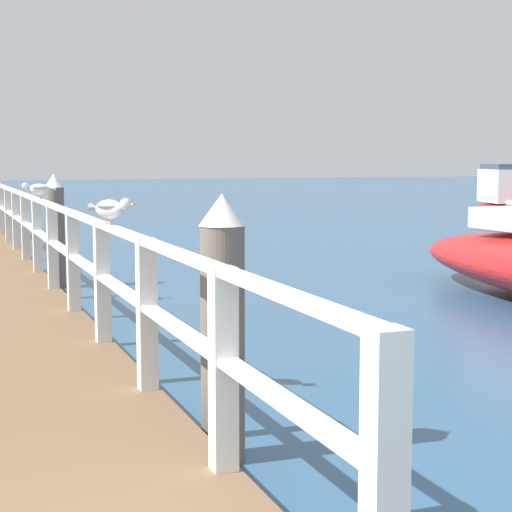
# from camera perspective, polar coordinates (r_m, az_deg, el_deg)

# --- Properties ---
(pier_railing) EXTENTS (0.12, 22.10, 1.01)m
(pier_railing) POSITION_cam_1_polar(r_m,az_deg,el_deg) (13.30, -15.36, 2.45)
(pier_railing) COLOR silver
(pier_railing) RESTS_ON pier_deck
(dock_piling_near) EXTENTS (0.29, 0.29, 1.70)m
(dock_piling_near) POSITION_cam_1_polar(r_m,az_deg,el_deg) (5.30, -2.28, -4.85)
(dock_piling_near) COLOR #6B6056
(dock_piling_near) RESTS_ON ground_plane
(dock_piling_far) EXTENTS (0.29, 0.29, 1.70)m
(dock_piling_far) POSITION_cam_1_polar(r_m,az_deg,el_deg) (12.86, -13.44, 1.69)
(dock_piling_far) COLOR #6B6056
(dock_piling_far) RESTS_ON ground_plane
(seagull_foreground) EXTENTS (0.30, 0.42, 0.21)m
(seagull_foreground) POSITION_cam_1_polar(r_m,az_deg,el_deg) (6.69, -9.84, 3.22)
(seagull_foreground) COLOR white
(seagull_foreground) RESTS_ON pier_railing
(seagull_background) EXTENTS (0.48, 0.21, 0.21)m
(seagull_background) POSITION_cam_1_polar(r_m,az_deg,el_deg) (11.32, -14.51, 4.43)
(seagull_background) COLOR white
(seagull_background) RESTS_ON pier_railing
(boat_2) EXTENTS (3.11, 5.16, 1.77)m
(boat_2) POSITION_cam_1_polar(r_m,az_deg,el_deg) (26.26, 16.71, 3.40)
(boat_2) COLOR red
(boat_2) RESTS_ON ground_plane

